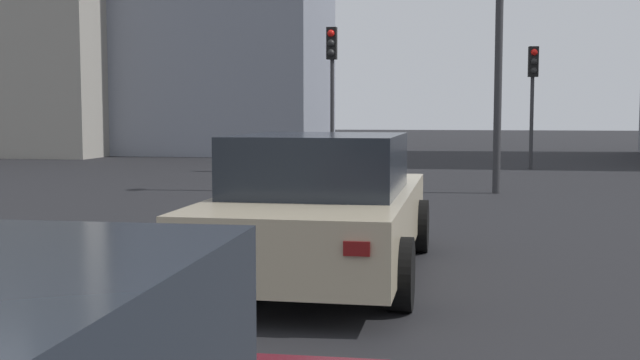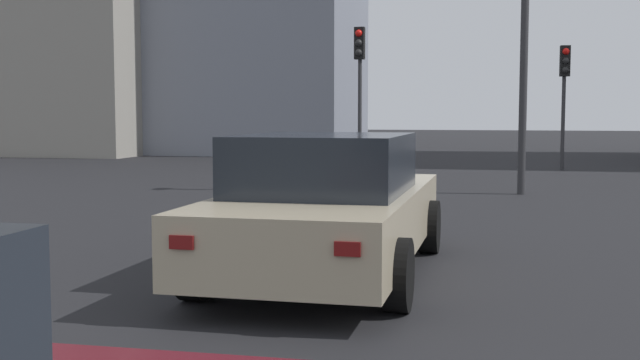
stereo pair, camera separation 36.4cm
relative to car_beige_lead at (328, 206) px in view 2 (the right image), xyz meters
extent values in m
cube|color=tan|center=(0.06, 0.00, -0.14)|extent=(4.74, 1.90, 0.63)
cube|color=#1E232B|center=(-0.17, 0.00, 0.46)|extent=(2.14, 1.64, 0.59)
cylinder|color=black|center=(1.51, -0.94, -0.40)|extent=(0.64, 0.23, 0.64)
cylinder|color=black|center=(1.53, 0.90, -0.40)|extent=(0.64, 0.23, 0.64)
cylinder|color=black|center=(-1.41, -0.90, -0.40)|extent=(0.64, 0.23, 0.64)
cylinder|color=black|center=(-1.39, 0.94, -0.40)|extent=(0.64, 0.23, 0.64)
cube|color=maroon|center=(-2.32, -0.63, -0.03)|extent=(0.03, 0.20, 0.11)
cube|color=maroon|center=(-2.30, 0.69, -0.03)|extent=(0.03, 0.20, 0.11)
cylinder|color=#2D2D30|center=(16.36, -3.68, 0.66)|extent=(0.11, 0.11, 2.77)
cube|color=black|center=(16.30, -3.68, 2.50)|extent=(0.23, 0.30, 0.90)
sphere|color=red|center=(16.19, -3.70, 2.77)|extent=(0.20, 0.20, 0.20)
sphere|color=black|center=(16.19, -3.70, 2.50)|extent=(0.20, 0.20, 0.20)
sphere|color=black|center=(16.19, -3.70, 2.23)|extent=(0.20, 0.20, 0.20)
cylinder|color=#2D2D30|center=(14.18, 2.06, 0.88)|extent=(0.11, 0.11, 3.20)
cube|color=black|center=(14.12, 2.07, 2.94)|extent=(0.22, 0.29, 0.90)
sphere|color=red|center=(14.01, 2.08, 3.21)|extent=(0.20, 0.20, 0.20)
sphere|color=black|center=(14.01, 2.08, 2.94)|extent=(0.20, 0.20, 0.20)
sphere|color=black|center=(14.01, 2.08, 2.67)|extent=(0.20, 0.20, 0.20)
cylinder|color=#2D2D30|center=(8.86, -2.26, 3.26)|extent=(0.16, 0.16, 7.97)
cube|color=gray|center=(25.91, 15.81, 4.27)|extent=(14.67, 7.86, 9.98)
camera|label=1|loc=(-8.06, -1.32, 0.98)|focal=44.13mm
camera|label=2|loc=(-7.99, -1.67, 0.98)|focal=44.13mm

